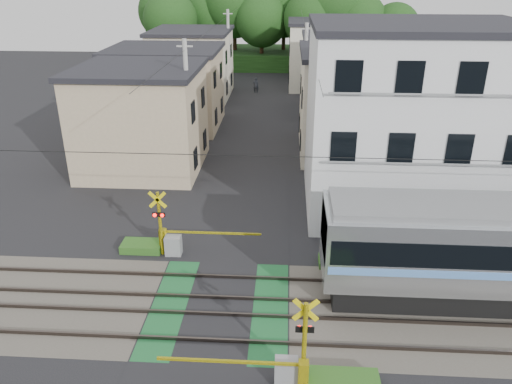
# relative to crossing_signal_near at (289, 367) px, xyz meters

# --- Properties ---
(ground) EXTENTS (120.00, 120.00, 0.00)m
(ground) POSITION_rel_crossing_signal_near_xyz_m (-2.59, 3.65, -0.71)
(ground) COLOR black
(track_bed) EXTENTS (120.00, 120.00, 0.14)m
(track_bed) POSITION_rel_crossing_signal_near_xyz_m (-2.59, 3.65, -0.67)
(track_bed) COLOR #47423A
(track_bed) RESTS_ON ground
(crossing_signal_near) EXTENTS (4.74, 0.65, 3.09)m
(crossing_signal_near) POSITION_rel_crossing_signal_near_xyz_m (0.00, 0.00, 0.00)
(crossing_signal_near) COLOR yellow
(crossing_signal_near) RESTS_ON ground
(crossing_signal_far) EXTENTS (4.74, 0.65, 3.09)m
(crossing_signal_far) POSITION_rel_crossing_signal_near_xyz_m (-5.17, 7.31, 0.00)
(crossing_signal_far) COLOR yellow
(crossing_signal_far) RESTS_ON ground
(apartment_block) EXTENTS (10.20, 8.36, 9.30)m
(apartment_block) POSITION_rel_crossing_signal_near_xyz_m (5.91, 13.15, 3.94)
(apartment_block) COLOR silver
(apartment_block) RESTS_ON ground
(houses_row) EXTENTS (22.07, 31.35, 6.80)m
(houses_row) POSITION_rel_crossing_signal_near_xyz_m (-2.33, 29.57, 2.53)
(houses_row) COLOR tan
(houses_row) RESTS_ON ground
(tree_hill) EXTENTS (40.00, 12.73, 11.62)m
(tree_hill) POSITION_rel_crossing_signal_near_xyz_m (-2.63, 52.09, 4.83)
(tree_hill) COLOR #1C4216
(tree_hill) RESTS_ON ground
(catenary) EXTENTS (60.00, 5.04, 7.00)m
(catenary) POSITION_rel_crossing_signal_near_xyz_m (3.41, 3.69, 2.98)
(catenary) COLOR #2D2D33
(catenary) RESTS_ON ground
(utility_poles) EXTENTS (7.90, 42.00, 8.00)m
(utility_poles) POSITION_rel_crossing_signal_near_xyz_m (-3.64, 26.66, 3.37)
(utility_poles) COLOR #A5A5A0
(utility_poles) RESTS_ON ground
(pedestrian) EXTENTS (0.57, 0.39, 1.52)m
(pedestrian) POSITION_rel_crossing_signal_near_xyz_m (-3.40, 38.48, 0.05)
(pedestrian) COLOR #30343D
(pedestrian) RESTS_ON ground
(weed_patches) EXTENTS (10.25, 8.80, 0.40)m
(weed_patches) POSITION_rel_crossing_signal_near_xyz_m (-0.83, 3.56, -0.53)
(weed_patches) COLOR #2D5E1E
(weed_patches) RESTS_ON ground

